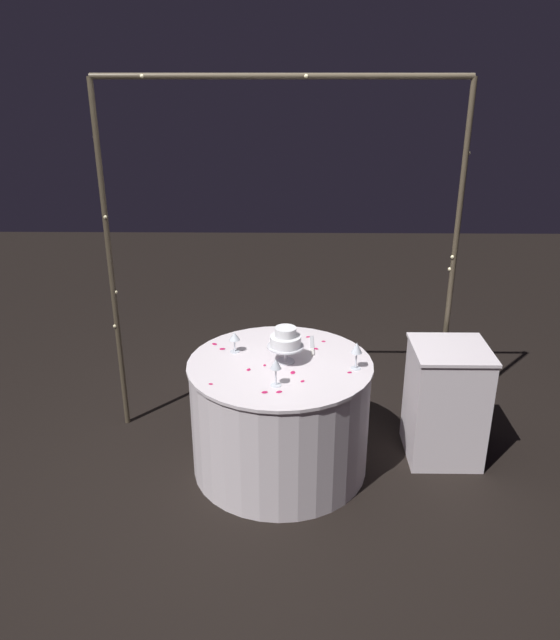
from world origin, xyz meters
TOP-DOWN VIEW (x-y plane):
  - ground_plane at (0.00, 0.00)m, footprint 12.00×12.00m
  - decorative_arch at (0.00, 0.50)m, footprint 2.29×0.06m
  - main_table at (0.00, 0.00)m, footprint 1.13×1.13m
  - side_table at (1.07, 0.15)m, footprint 0.48×0.48m
  - tiered_cake at (0.03, 0.01)m, footprint 0.22×0.22m
  - wine_glass_0 at (-0.29, 0.15)m, footprint 0.07×0.07m
  - wine_glass_1 at (-0.02, -0.29)m, footprint 0.06×0.06m
  - wine_glass_2 at (0.45, -0.07)m, footprint 0.07×0.07m
  - cake_knife at (0.20, 0.22)m, footprint 0.03×0.30m
  - rose_petal_0 at (0.00, 0.36)m, footprint 0.04×0.04m
  - rose_petal_1 at (0.01, 0.48)m, footprint 0.03×0.03m
  - rose_petal_2 at (0.28, 0.31)m, footprint 0.03×0.02m
  - rose_petal_3 at (0.08, -0.13)m, footprint 0.04×0.04m
  - rose_petal_4 at (-0.43, 0.26)m, footprint 0.04×0.04m
  - rose_petal_5 at (-0.18, -0.10)m, footprint 0.03×0.04m
  - rose_petal_6 at (-0.00, 0.41)m, footprint 0.03×0.04m
  - rose_petal_7 at (0.23, 0.20)m, footprint 0.04×0.04m
  - rose_petal_8 at (-0.08, -0.37)m, footprint 0.04×0.03m
  - rose_petal_9 at (-0.00, -0.36)m, footprint 0.04×0.04m
  - rose_petal_10 at (-0.09, -0.04)m, footprint 0.02×0.03m
  - rose_petal_11 at (0.18, 0.38)m, footprint 0.03×0.03m
  - rose_petal_12 at (0.41, -0.13)m, footprint 0.03×0.03m
  - rose_petal_13 at (-0.37, 0.19)m, footprint 0.04×0.03m
  - rose_petal_14 at (-0.39, -0.28)m, footprint 0.03×0.02m
  - rose_petal_15 at (0.13, -0.24)m, footprint 0.03×0.03m

SIDE VIEW (x-z plane):
  - ground_plane at x=0.00m, z-range 0.00..0.00m
  - main_table at x=0.00m, z-range 0.00..0.74m
  - side_table at x=1.07m, z-range 0.00..0.78m
  - rose_petal_0 at x=0.00m, z-range 0.74..0.74m
  - rose_petal_1 at x=0.01m, z-range 0.74..0.74m
  - rose_petal_2 at x=0.28m, z-range 0.74..0.74m
  - rose_petal_3 at x=0.08m, z-range 0.74..0.74m
  - rose_petal_4 at x=-0.43m, z-range 0.74..0.74m
  - rose_petal_5 at x=-0.18m, z-range 0.74..0.74m
  - rose_petal_6 at x=0.00m, z-range 0.74..0.74m
  - rose_petal_7 at x=0.23m, z-range 0.74..0.74m
  - rose_petal_8 at x=-0.08m, z-range 0.74..0.74m
  - rose_petal_9 at x=0.00m, z-range 0.74..0.74m
  - rose_petal_10 at x=-0.09m, z-range 0.74..0.74m
  - rose_petal_11 at x=0.18m, z-range 0.74..0.74m
  - rose_petal_12 at x=0.41m, z-range 0.74..0.74m
  - rose_petal_13 at x=-0.37m, z-range 0.74..0.74m
  - rose_petal_14 at x=-0.39m, z-range 0.74..0.74m
  - rose_petal_15 at x=0.13m, z-range 0.74..0.74m
  - cake_knife at x=0.20m, z-range 0.74..0.75m
  - wine_glass_0 at x=-0.29m, z-range 0.77..0.91m
  - wine_glass_1 at x=-0.02m, z-range 0.78..0.95m
  - wine_glass_2 at x=0.45m, z-range 0.78..0.95m
  - tiered_cake at x=0.03m, z-range 0.77..1.00m
  - decorative_arch at x=0.00m, z-range 0.37..2.73m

